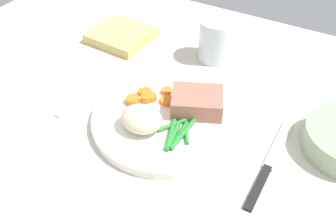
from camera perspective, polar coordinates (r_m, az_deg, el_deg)
dining_table at (r=65.87cm, az=-0.35°, el=-2.20°), size 120.00×90.00×2.00cm
dinner_plate at (r=64.46cm, az=0.00°, el=-1.19°), size 25.59×25.59×1.60cm
meat_portion at (r=64.32cm, az=4.46°, el=1.53°), size 10.69×9.69×3.42cm
mashed_potatoes at (r=60.61cm, az=-4.06°, el=-1.09°), size 7.09×5.79×4.00cm
carrot_slices at (r=67.24cm, az=-2.87°, el=2.35°), size 7.67×7.54×1.22cm
green_beans at (r=60.64cm, az=1.58°, el=-3.08°), size 6.08×10.13×0.86cm
fork at (r=73.12cm, az=-12.39°, el=3.12°), size 1.44×16.60×0.40cm
knife at (r=60.51cm, az=15.26°, el=-7.62°), size 1.70×20.50×0.64cm
water_glass at (r=79.73cm, az=7.27°, el=10.47°), size 7.10×7.10×8.79cm
napkin at (r=87.65cm, az=-7.10°, el=11.53°), size 13.50×12.68×2.08cm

